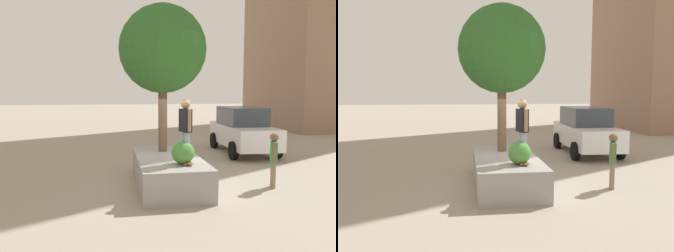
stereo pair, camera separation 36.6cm
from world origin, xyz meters
The scene contains 8 objects.
ground_plane centered at (0.00, 0.00, 0.00)m, with size 120.00×120.00×0.00m, color #9E9384.
planter_ledge centered at (0.09, -0.37, 0.42)m, with size 3.76×1.81×0.85m, color gray.
plaza_tree centered at (-0.85, -0.38, 4.01)m, with size 2.70×2.70×4.54m.
boxwood_shrub centered at (1.06, -0.14, 1.15)m, with size 0.60×0.60×0.60m, color #4C8C3D.
skateboard centered at (0.99, -0.06, 0.90)m, with size 0.81×0.25×0.07m.
skateboarder centered at (0.99, -0.06, 1.85)m, with size 0.53×0.28×1.62m.
police_car centered at (-4.40, 3.79, 1.03)m, with size 4.44×2.17×2.04m.
passerby_with_bag centered at (0.81, 2.55, 0.91)m, with size 0.50×0.34×1.57m.
Camera 1 is at (9.17, -1.92, 2.73)m, focal length 34.55 mm.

